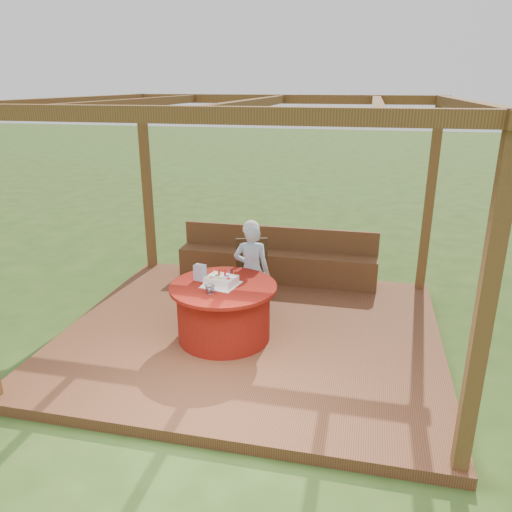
{
  "coord_description": "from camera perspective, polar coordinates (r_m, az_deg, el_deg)",
  "views": [
    {
      "loc": [
        1.25,
        -5.34,
        2.99
      ],
      "look_at": [
        0.0,
        0.25,
        1.0
      ],
      "focal_mm": 35.0,
      "sensor_mm": 36.0,
      "label": 1
    }
  ],
  "objects": [
    {
      "name": "table",
      "position": [
        5.89,
        -3.7,
        -6.32
      ],
      "size": [
        1.24,
        1.24,
        0.67
      ],
      "color": "maroon",
      "rests_on": "deck"
    },
    {
      "name": "bench",
      "position": [
        7.63,
        2.41,
        -0.83
      ],
      "size": [
        3.0,
        0.42,
        0.8
      ],
      "color": "brown",
      "rests_on": "deck"
    },
    {
      "name": "pergola",
      "position": [
        5.52,
        -0.58,
        13.08
      ],
      "size": [
        4.5,
        4.0,
        2.72
      ],
      "color": "brown",
      "rests_on": "deck"
    },
    {
      "name": "drinking_glass",
      "position": [
        5.53,
        -5.3,
        -3.82
      ],
      "size": [
        0.13,
        0.13,
        0.1
      ],
      "primitive_type": "imported",
      "rotation": [
        0.0,
        0.0,
        0.19
      ],
      "color": "white",
      "rests_on": "table"
    },
    {
      "name": "gift_bag",
      "position": [
        5.9,
        -6.42,
        -1.9
      ],
      "size": [
        0.15,
        0.11,
        0.19
      ],
      "primitive_type": "cube",
      "rotation": [
        0.0,
        0.0,
        -0.22
      ],
      "color": "#C37EAD",
      "rests_on": "table"
    },
    {
      "name": "ground",
      "position": [
        6.25,
        -0.51,
        -9.43
      ],
      "size": [
        60.0,
        60.0,
        0.0
      ],
      "primitive_type": "plane",
      "color": "#2D4918",
      "rests_on": "ground"
    },
    {
      "name": "birthday_cake",
      "position": [
        5.75,
        -4.0,
        -2.82
      ],
      "size": [
        0.45,
        0.45,
        0.18
      ],
      "color": "white",
      "rests_on": "table"
    },
    {
      "name": "chair",
      "position": [
        6.77,
        -0.41,
        -1.43
      ],
      "size": [
        0.54,
        0.54,
        0.88
      ],
      "color": "#3A2612",
      "rests_on": "deck"
    },
    {
      "name": "elderly_woman",
      "position": [
        6.35,
        -0.53,
        -1.38
      ],
      "size": [
        0.5,
        0.38,
        1.27
      ],
      "color": "#98BDE2",
      "rests_on": "deck"
    },
    {
      "name": "deck",
      "position": [
        6.22,
        -0.51,
        -8.95
      ],
      "size": [
        4.5,
        4.0,
        0.12
      ],
      "primitive_type": "cube",
      "color": "brown",
      "rests_on": "ground"
    }
  ]
}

